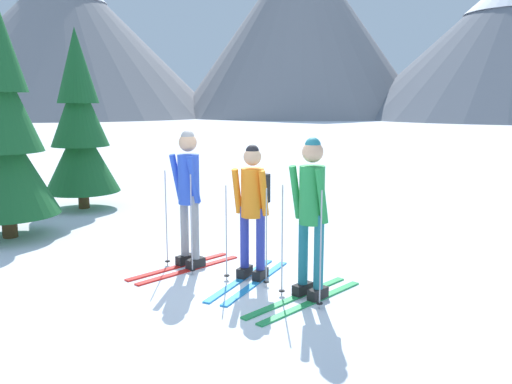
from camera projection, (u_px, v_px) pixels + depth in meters
ground_plane at (231, 284)px, 6.43m from camera, size 400.00×400.00×0.00m
skier_in_blue at (188, 192)px, 6.90m from camera, size 1.08×1.58×1.83m
skier_in_orange at (253, 205)px, 6.45m from camera, size 0.62×1.75×1.69m
skier_in_green at (311, 211)px, 5.79m from camera, size 1.10×1.66×1.82m
pine_tree_near at (80, 128)px, 10.66m from camera, size 1.51×1.51×3.64m
pine_tree_mid at (1, 126)px, 8.31m from camera, size 1.64×1.64×3.95m
mountain_ridge_distant at (420, 24)px, 66.51m from camera, size 120.24×55.42×27.11m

